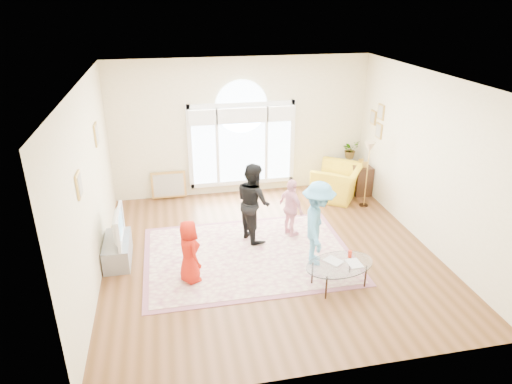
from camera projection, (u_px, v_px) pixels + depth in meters
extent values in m
plane|color=#533217|center=(270.00, 253.00, 8.53)|extent=(6.00, 6.00, 0.00)
plane|color=beige|center=(241.00, 128.00, 10.58)|extent=(6.00, 0.00, 6.00)
plane|color=beige|center=(331.00, 267.00, 5.19)|extent=(6.00, 0.00, 6.00)
plane|color=beige|center=(90.00, 187.00, 7.34)|extent=(0.00, 6.00, 6.00)
plane|color=beige|center=(429.00, 162.00, 8.43)|extent=(0.00, 6.00, 6.00)
plane|color=white|center=(272.00, 80.00, 7.25)|extent=(6.00, 6.00, 0.00)
cube|color=white|center=(242.00, 182.00, 11.09)|extent=(2.50, 0.08, 0.10)
cube|color=white|center=(241.00, 104.00, 10.33)|extent=(2.50, 0.08, 0.10)
cube|color=white|center=(190.00, 148.00, 10.48)|extent=(0.10, 0.08, 2.00)
cube|color=white|center=(292.00, 142.00, 10.93)|extent=(0.10, 0.08, 2.00)
cube|color=#C6E2FF|center=(204.00, 147.00, 10.54)|extent=(0.55, 0.02, 1.80)
cube|color=#C6E2FF|center=(279.00, 142.00, 10.87)|extent=(0.55, 0.02, 1.80)
cube|color=#C6E2FF|center=(242.00, 145.00, 10.71)|extent=(1.10, 0.02, 1.80)
cylinder|color=#C6E2FF|center=(242.00, 107.00, 10.35)|extent=(1.20, 0.02, 1.20)
cube|color=white|center=(217.00, 146.00, 10.59)|extent=(0.07, 0.04, 1.80)
cube|color=white|center=(266.00, 143.00, 10.80)|extent=(0.07, 0.04, 1.80)
cube|color=white|center=(203.00, 117.00, 10.18)|extent=(0.65, 0.12, 0.35)
cube|color=white|center=(242.00, 115.00, 10.35)|extent=(1.20, 0.12, 0.35)
cube|color=white|center=(280.00, 113.00, 10.51)|extent=(0.65, 0.12, 0.35)
cube|color=tan|center=(96.00, 134.00, 8.31)|extent=(0.03, 0.34, 0.40)
cube|color=#ADA38E|center=(97.00, 134.00, 8.31)|extent=(0.01, 0.28, 0.34)
cube|color=tan|center=(79.00, 185.00, 6.38)|extent=(0.03, 0.30, 0.36)
cube|color=#ADA38E|center=(80.00, 185.00, 6.38)|extent=(0.01, 0.24, 0.30)
cube|color=tan|center=(381.00, 112.00, 10.09)|extent=(0.03, 0.28, 0.34)
cube|color=#ADA38E|center=(380.00, 112.00, 10.09)|extent=(0.01, 0.22, 0.28)
cube|color=tan|center=(379.00, 131.00, 10.26)|extent=(0.03, 0.28, 0.34)
cube|color=#ADA38E|center=(378.00, 131.00, 10.26)|extent=(0.01, 0.22, 0.28)
cube|color=tan|center=(373.00, 117.00, 10.49)|extent=(0.03, 0.26, 0.32)
cube|color=#ADA38E|center=(373.00, 117.00, 10.49)|extent=(0.01, 0.20, 0.26)
cube|color=beige|center=(249.00, 255.00, 8.46)|extent=(3.60, 2.60, 0.02)
cube|color=#8E5364|center=(249.00, 255.00, 8.46)|extent=(3.80, 2.80, 0.01)
cube|color=gray|center=(118.00, 250.00, 8.21)|extent=(0.45, 1.00, 0.42)
imported|color=black|center=(114.00, 226.00, 8.01)|extent=(0.13, 0.98, 0.56)
cube|color=#54ABCF|center=(120.00, 226.00, 8.03)|extent=(0.02, 0.80, 0.45)
ellipsoid|color=silver|center=(340.00, 264.00, 7.42)|extent=(1.32, 1.00, 0.02)
cylinder|color=black|center=(350.00, 264.00, 7.83)|extent=(0.03, 0.03, 0.40)
cylinder|color=black|center=(312.00, 274.00, 7.54)|extent=(0.03, 0.03, 0.40)
cylinder|color=black|center=(365.00, 277.00, 7.47)|extent=(0.03, 0.03, 0.40)
cylinder|color=black|center=(326.00, 288.00, 7.18)|extent=(0.03, 0.03, 0.40)
imported|color=#B2A58C|center=(330.00, 264.00, 7.40)|extent=(0.34, 0.36, 0.03)
imported|color=#B2A58C|center=(348.00, 265.00, 7.38)|extent=(0.23, 0.30, 0.02)
cylinder|color=red|center=(350.00, 254.00, 7.58)|extent=(0.07, 0.07, 0.12)
imported|color=yellow|center=(337.00, 182.00, 10.74)|extent=(1.53, 1.56, 0.77)
cube|color=black|center=(361.00, 180.00, 10.95)|extent=(0.40, 0.50, 0.70)
cylinder|color=black|center=(364.00, 205.00, 10.44)|extent=(0.20, 0.20, 0.02)
cylinder|color=gold|center=(367.00, 178.00, 10.17)|extent=(0.02, 0.02, 1.35)
cone|color=#CCB284|center=(370.00, 147.00, 9.88)|extent=(0.25, 0.25, 0.22)
cylinder|color=white|center=(348.00, 171.00, 11.47)|extent=(0.20, 0.20, 0.70)
imported|color=#33722D|center=(350.00, 149.00, 11.24)|extent=(0.50, 0.47, 0.45)
cube|color=tan|center=(170.00, 198.00, 10.81)|extent=(0.80, 0.14, 0.62)
imported|color=#B81B0D|center=(189.00, 252.00, 7.48)|extent=(0.51, 0.62, 1.10)
imported|color=black|center=(253.00, 202.00, 8.73)|extent=(0.78, 0.89, 1.55)
imported|color=#F8A9B8|center=(291.00, 208.00, 8.91)|extent=(0.52, 0.75, 1.18)
imported|color=#5099C2|center=(318.00, 224.00, 7.90)|extent=(0.87, 1.13, 1.55)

